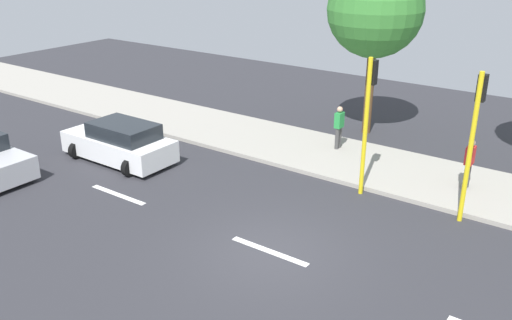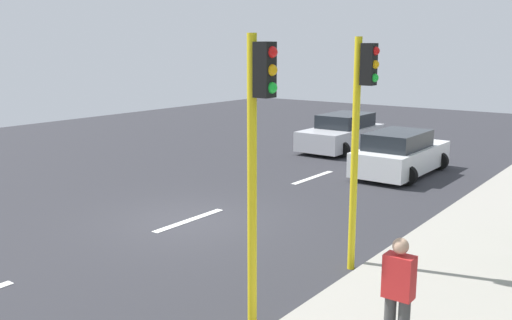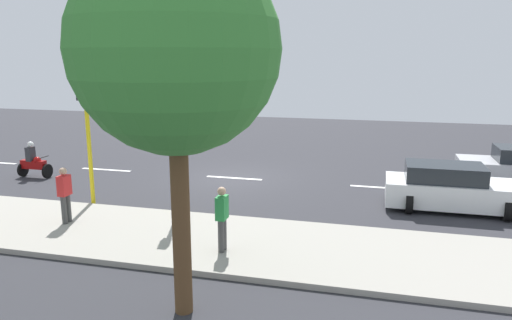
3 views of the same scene
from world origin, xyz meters
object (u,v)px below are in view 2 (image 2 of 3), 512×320
(car_silver, at_px, (342,133))
(car_white, at_px, (400,154))
(pedestrian_by_tree, at_px, (398,293))
(traffic_light_corner, at_px, (257,146))
(traffic_light_midblock, at_px, (360,122))

(car_silver, distance_m, car_white, 4.97)
(car_white, distance_m, pedestrian_by_tree, 12.32)
(traffic_light_corner, distance_m, traffic_light_midblock, 3.22)
(traffic_light_corner, bearing_deg, pedestrian_by_tree, 13.14)
(pedestrian_by_tree, xyz_separation_m, traffic_light_corner, (-2.01, -0.47, 1.87))
(car_silver, height_order, car_white, same)
(traffic_light_midblock, bearing_deg, car_white, 107.49)
(traffic_light_corner, bearing_deg, traffic_light_midblock, 90.00)
(car_silver, height_order, pedestrian_by_tree, pedestrian_by_tree)
(pedestrian_by_tree, relative_size, traffic_light_corner, 0.38)
(car_white, bearing_deg, car_silver, 141.84)
(pedestrian_by_tree, distance_m, traffic_light_corner, 2.79)
(car_silver, bearing_deg, traffic_light_midblock, -60.45)
(pedestrian_by_tree, xyz_separation_m, traffic_light_midblock, (-2.01, 2.75, 1.87))
(car_white, height_order, traffic_light_midblock, traffic_light_midblock)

